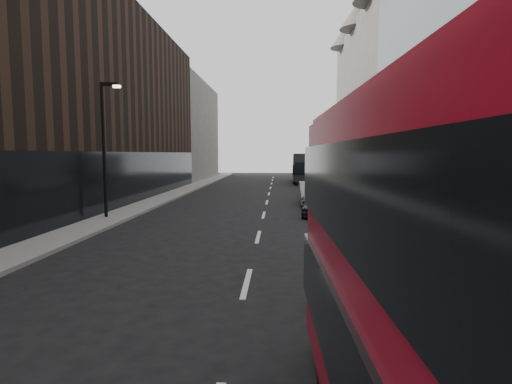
% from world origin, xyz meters
% --- Properties ---
extents(sidewalk_right, '(3.00, 80.00, 0.15)m').
position_xyz_m(sidewalk_right, '(7.50, 25.00, 0.07)').
color(sidewalk_right, slate).
rests_on(sidewalk_right, ground).
extents(sidewalk_left, '(2.00, 80.00, 0.15)m').
position_xyz_m(sidewalk_left, '(-8.00, 25.00, 0.07)').
color(sidewalk_left, slate).
rests_on(sidewalk_left, ground).
extents(building_modern_block, '(5.03, 22.00, 20.00)m').
position_xyz_m(building_modern_block, '(11.47, 21.00, 9.90)').
color(building_modern_block, '#A3A9AD').
rests_on(building_modern_block, ground).
extents(building_victorian, '(6.50, 24.00, 21.00)m').
position_xyz_m(building_victorian, '(11.38, 44.00, 9.66)').
color(building_victorian, '#5E5A53').
rests_on(building_victorian, ground).
extents(building_left_mid, '(5.00, 24.00, 14.00)m').
position_xyz_m(building_left_mid, '(-11.50, 30.00, 7.00)').
color(building_left_mid, black).
rests_on(building_left_mid, ground).
extents(building_left_far, '(5.00, 20.00, 13.00)m').
position_xyz_m(building_left_far, '(-11.50, 52.00, 6.50)').
color(building_left_far, '#5E5A53').
rests_on(building_left_far, ground).
extents(street_lamp, '(1.06, 0.22, 7.00)m').
position_xyz_m(street_lamp, '(-8.22, 18.00, 4.18)').
color(street_lamp, black).
rests_on(street_lamp, sidewalk_left).
extents(grey_bus, '(2.91, 10.90, 3.49)m').
position_xyz_m(grey_bus, '(3.78, 46.36, 1.87)').
color(grey_bus, black).
rests_on(grey_bus, ground).
extents(car_a, '(1.92, 3.75, 1.22)m').
position_xyz_m(car_a, '(2.95, 20.00, 0.61)').
color(car_a, black).
rests_on(car_a, ground).
extents(car_b, '(1.66, 4.75, 1.56)m').
position_xyz_m(car_b, '(3.10, 24.85, 0.78)').
color(car_b, gray).
rests_on(car_b, ground).
extents(car_c, '(2.00, 4.73, 1.36)m').
position_xyz_m(car_c, '(3.47, 27.41, 0.68)').
color(car_c, black).
rests_on(car_c, ground).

